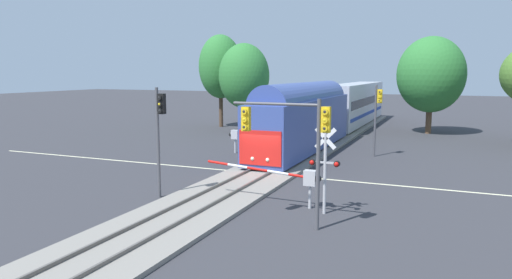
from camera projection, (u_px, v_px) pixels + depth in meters
name	position (u px, v px, depth m)	size (l,w,h in m)	color
ground_plane	(263.00, 174.00, 29.28)	(220.00, 220.00, 0.00)	#333338
road_centre_stripe	(263.00, 174.00, 29.27)	(44.00, 0.20, 0.01)	beige
railway_track	(263.00, 172.00, 29.26)	(4.40, 80.00, 0.32)	gray
commuter_train	(334.00, 108.00, 45.68)	(3.04, 40.89, 5.16)	#384C93
crossing_gate_near	(297.00, 177.00, 21.87)	(5.86, 0.40, 1.90)	#B7B7BC
crossing_signal_mast	(325.00, 160.00, 20.64)	(1.36, 0.44, 3.98)	#B2B2B7
crossing_gate_far	(243.00, 135.00, 36.27)	(5.91, 0.40, 1.88)	#B7B7BC
traffic_signal_far_side	(377.00, 109.00, 34.62)	(0.53, 0.38, 5.30)	#4C4C51
traffic_signal_near_right	(293.00, 131.00, 18.69)	(4.10, 0.38, 5.25)	#4C4C51
traffic_signal_median	(160.00, 125.00, 23.18)	(0.53, 0.38, 5.53)	#4C4C51
oak_behind_train	(244.00, 76.00, 48.64)	(5.25, 5.25, 9.21)	#4C3828
elm_centre_background	(431.00, 75.00, 47.44)	(6.73, 6.73, 9.83)	brown
pine_left_background	(221.00, 67.00, 53.28)	(4.93, 4.93, 10.45)	#4C3828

